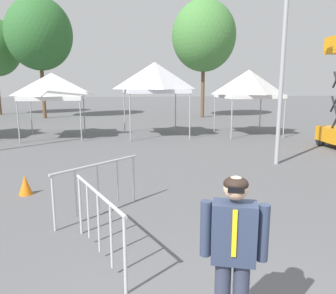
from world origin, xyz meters
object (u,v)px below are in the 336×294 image
at_px(canopy_tent_far_right, 249,84).
at_px(traffic_cone_lot_center, 25,185).
at_px(crowd_barrier_near_person, 98,179).
at_px(canopy_tent_behind_left, 52,86).
at_px(tree_behind_tents_right, 204,36).
at_px(canopy_tent_right_of_center, 155,78).
at_px(crowd_barrier_by_lift, 98,212).
at_px(light_pole_near_lift, 285,18).
at_px(tree_behind_tents_center, 39,34).
at_px(person_foreground, 233,250).

relative_size(canopy_tent_far_right, traffic_cone_lot_center, 7.16).
bearing_deg(canopy_tent_far_right, crowd_barrier_near_person, -126.11).
xyz_separation_m(canopy_tent_behind_left, tree_behind_tents_right, (9.94, 8.83, 3.78)).
relative_size(canopy_tent_right_of_center, crowd_barrier_by_lift, 1.89).
bearing_deg(canopy_tent_behind_left, light_pole_near_lift, -40.00).
bearing_deg(light_pole_near_lift, canopy_tent_behind_left, 140.00).
xyz_separation_m(tree_behind_tents_right, crowd_barrier_near_person, (-7.30, -19.28, -5.56)).
height_order(canopy_tent_right_of_center, traffic_cone_lot_center, canopy_tent_right_of_center).
distance_m(canopy_tent_right_of_center, light_pole_near_lift, 7.74).
bearing_deg(canopy_tent_behind_left, tree_behind_tents_center, 103.99).
bearing_deg(crowd_barrier_near_person, canopy_tent_right_of_center, 76.93).
relative_size(person_foreground, traffic_cone_lot_center, 3.78).
bearing_deg(light_pole_near_lift, crowd_barrier_near_person, -148.33).
bearing_deg(tree_behind_tents_right, tree_behind_tents_center, 173.84).
bearing_deg(crowd_barrier_by_lift, canopy_tent_behind_left, 102.59).
relative_size(tree_behind_tents_right, crowd_barrier_near_person, 5.60).
xyz_separation_m(canopy_tent_far_right, light_pole_near_lift, (-1.60, -6.46, 1.99)).
bearing_deg(light_pole_near_lift, canopy_tent_right_of_center, 115.61).
height_order(tree_behind_tents_center, traffic_cone_lot_center, tree_behind_tents_center).
xyz_separation_m(crowd_barrier_by_lift, traffic_cone_lot_center, (-1.91, 3.31, -0.52)).
relative_size(canopy_tent_right_of_center, crowd_barrier_near_person, 2.31).
height_order(canopy_tent_right_of_center, crowd_barrier_by_lift, canopy_tent_right_of_center).
height_order(canopy_tent_right_of_center, canopy_tent_far_right, canopy_tent_right_of_center).
distance_m(canopy_tent_behind_left, canopy_tent_right_of_center, 5.05).
distance_m(canopy_tent_far_right, crowd_barrier_by_lift, 13.87).
bearing_deg(crowd_barrier_near_person, traffic_cone_lot_center, 139.63).
height_order(canopy_tent_right_of_center, crowd_barrier_near_person, canopy_tent_right_of_center).
relative_size(canopy_tent_behind_left, person_foreground, 1.78).
relative_size(light_pole_near_lift, crowd_barrier_by_lift, 4.13).
xyz_separation_m(canopy_tent_behind_left, person_foreground, (4.12, -14.13, -1.49)).
bearing_deg(tree_behind_tents_center, canopy_tent_right_of_center, -53.77).
distance_m(canopy_tent_far_right, light_pole_near_lift, 6.94).
height_order(light_pole_near_lift, crowd_barrier_by_lift, light_pole_near_lift).
bearing_deg(crowd_barrier_near_person, light_pole_near_lift, 31.67).
relative_size(person_foreground, crowd_barrier_near_person, 1.10).
bearing_deg(canopy_tent_far_right, traffic_cone_lot_center, -137.15).
bearing_deg(canopy_tent_far_right, person_foreground, -112.96).
bearing_deg(canopy_tent_behind_left, canopy_tent_far_right, -2.90).
height_order(canopy_tent_far_right, tree_behind_tents_center, tree_behind_tents_center).
bearing_deg(canopy_tent_right_of_center, crowd_barrier_near_person, -103.07).
bearing_deg(person_foreground, traffic_cone_lot_center, 122.29).
relative_size(canopy_tent_far_right, tree_behind_tents_center, 0.37).
relative_size(canopy_tent_behind_left, tree_behind_tents_right, 0.35).
relative_size(canopy_tent_behind_left, canopy_tent_far_right, 0.94).
height_order(canopy_tent_behind_left, canopy_tent_far_right, canopy_tent_far_right).
relative_size(person_foreground, light_pole_near_lift, 0.22).
xyz_separation_m(light_pole_near_lift, tree_behind_tents_right, (1.64, 15.79, 1.68)).
bearing_deg(traffic_cone_lot_center, canopy_tent_right_of_center, 64.40).
distance_m(canopy_tent_behind_left, tree_behind_tents_right, 13.82).
height_order(canopy_tent_right_of_center, tree_behind_tents_right, tree_behind_tents_right).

